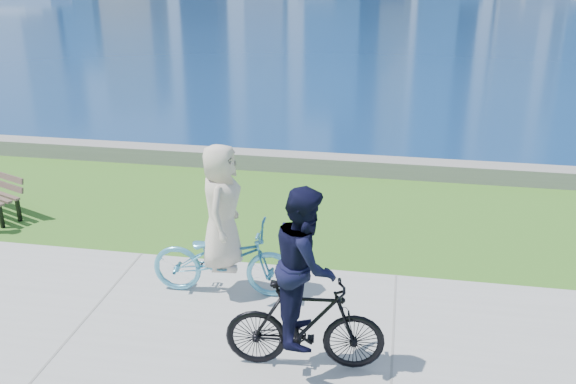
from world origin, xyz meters
name	(u,v)px	position (x,y,z in m)	size (l,w,h in m)	color
ground	(92,313)	(0.00, 0.00, 0.00)	(320.00, 320.00, 0.00)	#31641A
concrete_path	(92,313)	(0.00, 0.00, 0.01)	(80.00, 3.50, 0.02)	#A2A19C
seawall	(218,158)	(0.00, 6.20, 0.17)	(90.00, 0.50, 0.35)	gray
cyclist_woman	(223,240)	(1.62, 0.83, 0.83)	(0.81, 2.05, 2.19)	#54ACCD
cyclist_man	(305,295)	(2.99, -0.64, 0.96)	(0.75, 1.87, 2.23)	black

